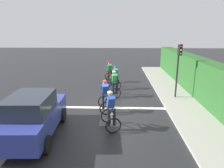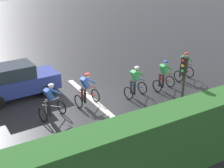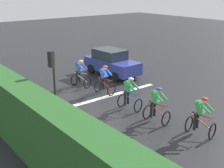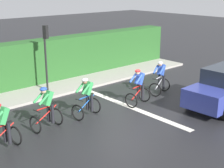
# 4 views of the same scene
# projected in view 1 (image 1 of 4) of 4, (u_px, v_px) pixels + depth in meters

# --- Properties ---
(ground_plane) EXTENTS (80.00, 80.00, 0.00)m
(ground_plane) POSITION_uv_depth(u_px,v_px,m) (110.00, 106.00, 11.42)
(ground_plane) COLOR black
(sidewalk_kerb) EXTENTS (2.80, 20.61, 0.12)m
(sidewalk_kerb) POSITION_uv_depth(u_px,v_px,m) (180.00, 95.00, 13.17)
(sidewalk_kerb) COLOR #9E998E
(sidewalk_kerb) RESTS_ON ground
(stone_wall_low) EXTENTS (0.44, 20.61, 0.58)m
(stone_wall_low) POSITION_uv_depth(u_px,v_px,m) (194.00, 92.00, 13.08)
(stone_wall_low) COLOR tan
(stone_wall_low) RESTS_ON ground
(hedge_wall) EXTENTS (1.10, 20.61, 2.38)m
(hedge_wall) POSITION_uv_depth(u_px,v_px,m) (201.00, 78.00, 12.84)
(hedge_wall) COLOR #265623
(hedge_wall) RESTS_ON ground
(road_marking_stop_line) EXTENTS (7.00, 0.30, 0.01)m
(road_marking_stop_line) POSITION_uv_depth(u_px,v_px,m) (109.00, 108.00, 11.22)
(road_marking_stop_line) COLOR silver
(road_marking_stop_line) RESTS_ON ground
(cyclist_lead) EXTENTS (0.86, 1.18, 1.66)m
(cyclist_lead) POSITION_uv_depth(u_px,v_px,m) (110.00, 72.00, 16.70)
(cyclist_lead) COLOR black
(cyclist_lead) RESTS_ON ground
(cyclist_second) EXTENTS (0.82, 1.16, 1.66)m
(cyclist_second) POSITION_uv_depth(u_px,v_px,m) (116.00, 78.00, 14.80)
(cyclist_second) COLOR black
(cyclist_second) RESTS_ON ground
(cyclist_mid) EXTENTS (0.87, 1.19, 1.66)m
(cyclist_mid) POSITION_uv_depth(u_px,v_px,m) (114.00, 84.00, 13.03)
(cyclist_mid) COLOR black
(cyclist_mid) RESTS_ON ground
(cyclist_fourth) EXTENTS (0.86, 1.18, 1.66)m
(cyclist_fourth) POSITION_uv_depth(u_px,v_px,m) (105.00, 97.00, 10.54)
(cyclist_fourth) COLOR black
(cyclist_fourth) RESTS_ON ground
(cyclist_trailing) EXTENTS (0.95, 1.22, 1.66)m
(cyclist_trailing) POSITION_uv_depth(u_px,v_px,m) (111.00, 111.00, 8.68)
(cyclist_trailing) COLOR black
(cyclist_trailing) RESTS_ON ground
(car_navy) EXTENTS (2.04, 4.18, 1.76)m
(car_navy) POSITION_uv_depth(u_px,v_px,m) (33.00, 115.00, 8.03)
(car_navy) COLOR navy
(car_navy) RESTS_ON ground
(traffic_light_near_crossing) EXTENTS (0.26, 0.30, 3.34)m
(traffic_light_near_crossing) POSITION_uv_depth(u_px,v_px,m) (178.00, 63.00, 12.10)
(traffic_light_near_crossing) COLOR black
(traffic_light_near_crossing) RESTS_ON ground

